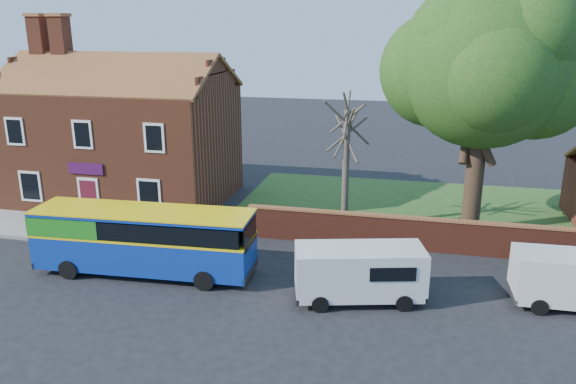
# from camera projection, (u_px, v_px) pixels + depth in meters

# --- Properties ---
(ground) EXTENTS (120.00, 120.00, 0.00)m
(ground) POSITION_uv_depth(u_px,v_px,m) (147.00, 295.00, 21.66)
(ground) COLOR black
(ground) RESTS_ON ground
(pavement) EXTENTS (18.00, 3.50, 0.12)m
(pavement) POSITION_uv_depth(u_px,v_px,m) (73.00, 229.00, 28.52)
(pavement) COLOR gray
(pavement) RESTS_ON ground
(kerb) EXTENTS (18.00, 0.15, 0.14)m
(kerb) POSITION_uv_depth(u_px,v_px,m) (51.00, 241.00, 26.88)
(kerb) COLOR slate
(kerb) RESTS_ON ground
(grass_strip) EXTENTS (26.00, 12.00, 0.04)m
(grass_strip) POSITION_uv_depth(u_px,v_px,m) (471.00, 213.00, 30.98)
(grass_strip) COLOR #426B28
(grass_strip) RESTS_ON ground
(shop_building) EXTENTS (12.30, 8.13, 10.50)m
(shop_building) POSITION_uv_depth(u_px,v_px,m) (123.00, 142.00, 32.93)
(shop_building) COLOR brown
(shop_building) RESTS_ON ground
(boundary_wall) EXTENTS (22.00, 0.38, 1.60)m
(boundary_wall) POSITION_uv_depth(u_px,v_px,m) (484.00, 239.00, 25.16)
(boundary_wall) COLOR maroon
(boundary_wall) RESTS_ON ground
(bus) EXTENTS (9.19, 2.74, 2.78)m
(bus) POSITION_uv_depth(u_px,v_px,m) (138.00, 237.00, 23.20)
(bus) COLOR #0D3199
(bus) RESTS_ON ground
(van_near) EXTENTS (5.11, 3.05, 2.10)m
(van_near) POSITION_uv_depth(u_px,v_px,m) (360.00, 271.00, 20.98)
(van_near) COLOR silver
(van_near) RESTS_ON ground
(large_tree) EXTENTS (10.13, 8.02, 12.36)m
(large_tree) POSITION_uv_depth(u_px,v_px,m) (487.00, 68.00, 26.20)
(large_tree) COLOR black
(large_tree) RESTS_ON ground
(bare_tree) EXTENTS (2.48, 2.95, 6.61)m
(bare_tree) POSITION_uv_depth(u_px,v_px,m) (346.00, 163.00, 27.95)
(bare_tree) COLOR #4C4238
(bare_tree) RESTS_ON ground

